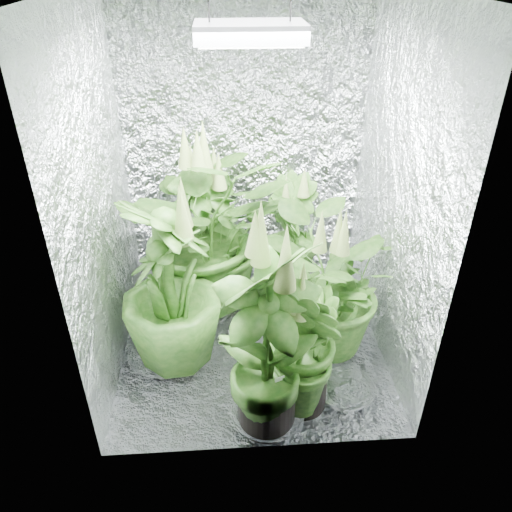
{
  "coord_description": "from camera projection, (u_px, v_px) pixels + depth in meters",
  "views": [
    {
      "loc": [
        -0.14,
        -2.43,
        2.16
      ],
      "look_at": [
        0.03,
        0.0,
        0.64
      ],
      "focal_mm": 35.0,
      "sensor_mm": 36.0,
      "label": 1
    }
  ],
  "objects": [
    {
      "name": "ground",
      "position": [
        252.0,
        340.0,
        3.21
      ],
      "size": [
        1.6,
        1.6,
        0.0
      ],
      "primitive_type": "plane",
      "color": "silver",
      "rests_on": "ground"
    },
    {
      "name": "walls",
      "position": [
        251.0,
        199.0,
        2.68
      ],
      "size": [
        1.62,
        1.62,
        2.0
      ],
      "color": "silver",
      "rests_on": "ground"
    },
    {
      "name": "grow_lamp",
      "position": [
        250.0,
        33.0,
        2.24
      ],
      "size": [
        0.5,
        0.3,
        0.22
      ],
      "color": "gray",
      "rests_on": "ceiling"
    },
    {
      "name": "plant_a",
      "position": [
        206.0,
        229.0,
        3.22
      ],
      "size": [
        1.13,
        1.13,
        1.26
      ],
      "rotation": [
        0.0,
        0.0,
        0.09
      ],
      "color": "black",
      "rests_on": "ground"
    },
    {
      "name": "plant_b",
      "position": [
        207.0,
        230.0,
        3.48
      ],
      "size": [
        0.7,
        0.7,
        1.05
      ],
      "rotation": [
        0.0,
        0.0,
        0.65
      ],
      "color": "black",
      "rests_on": "ground"
    },
    {
      "name": "plant_c",
      "position": [
        290.0,
        235.0,
        3.54
      ],
      "size": [
        0.61,
        0.61,
        0.9
      ],
      "rotation": [
        0.0,
        0.0,
        2.05
      ],
      "color": "black",
      "rests_on": "ground"
    },
    {
      "name": "plant_d",
      "position": [
        170.0,
        289.0,
        2.79
      ],
      "size": [
        0.81,
        0.81,
        1.14
      ],
      "rotation": [
        0.0,
        0.0,
        2.18
      ],
      "color": "black",
      "rests_on": "ground"
    },
    {
      "name": "plant_e",
      "position": [
        328.0,
        291.0,
        2.89
      ],
      "size": [
        0.91,
        0.91,
        0.97
      ],
      "rotation": [
        0.0,
        0.0,
        2.96
      ],
      "color": "black",
      "rests_on": "ground"
    },
    {
      "name": "plant_f",
      "position": [
        268.0,
        339.0,
        2.36
      ],
      "size": [
        0.84,
        0.84,
        1.23
      ],
      "rotation": [
        0.0,
        0.0,
        3.88
      ],
      "color": "black",
      "rests_on": "ground"
    },
    {
      "name": "plant_g",
      "position": [
        305.0,
        346.0,
        2.55
      ],
      "size": [
        0.59,
        0.59,
        0.92
      ],
      "rotation": [
        0.0,
        0.0,
        5.07
      ],
      "color": "black",
      "rests_on": "ground"
    },
    {
      "name": "circulation_fan",
      "position": [
        338.0,
        287.0,
        3.48
      ],
      "size": [
        0.16,
        0.27,
        0.31
      ],
      "rotation": [
        0.0,
        0.0,
        -0.3
      ],
      "color": "black",
      "rests_on": "ground"
    },
    {
      "name": "plant_label",
      "position": [
        280.0,
        385.0,
        2.48
      ],
      "size": [
        0.06,
        0.04,
        0.09
      ],
      "primitive_type": "cube",
      "rotation": [
        -0.21,
        0.0,
        0.4
      ],
      "color": "white",
      "rests_on": "plant_f"
    }
  ]
}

